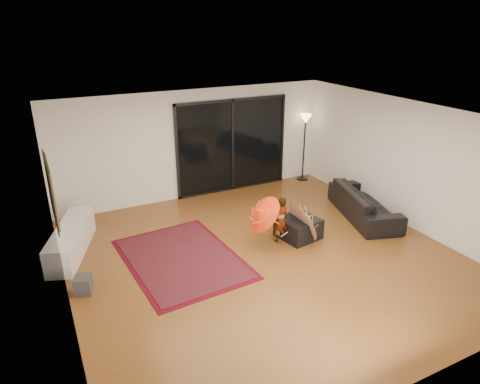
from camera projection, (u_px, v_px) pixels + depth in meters
floor at (264, 257)px, 8.19m from camera, size 7.00×7.00×0.00m
ceiling at (268, 118)px, 7.17m from camera, size 7.00×7.00×0.00m
wall_back at (195, 144)px, 10.58m from camera, size 7.00×0.00×7.00m
wall_front at (422, 297)px, 4.78m from camera, size 7.00×0.00×7.00m
wall_left at (57, 233)px, 6.22m from camera, size 0.00×7.00×7.00m
wall_right at (408, 164)px, 9.14m from camera, size 0.00×7.00×7.00m
sliding_door at (232, 146)px, 11.02m from camera, size 3.06×0.07×2.40m
painting at (51, 190)px, 6.95m from camera, size 0.04×1.28×1.08m
media_console at (71, 240)px, 8.27m from camera, size 1.14×1.99×0.54m
speaker at (83, 285)px, 7.08m from camera, size 0.34×0.34×0.31m
persian_rug at (182, 259)px, 8.13m from camera, size 2.14×2.86×0.02m
sofa at (364, 203)px, 9.77m from camera, size 1.51×2.42×0.66m
ottoman at (298, 228)px, 8.88m from camera, size 0.86×0.86×0.43m
floor_lamp at (305, 129)px, 11.61m from camera, size 0.32×0.32×1.86m
child at (281, 220)px, 8.61m from camera, size 0.36×0.25×0.96m
parasol_orange at (258, 215)px, 8.25m from camera, size 0.63×0.78×0.86m
parasol_white at (310, 216)px, 8.73m from camera, size 0.54×0.90×0.94m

